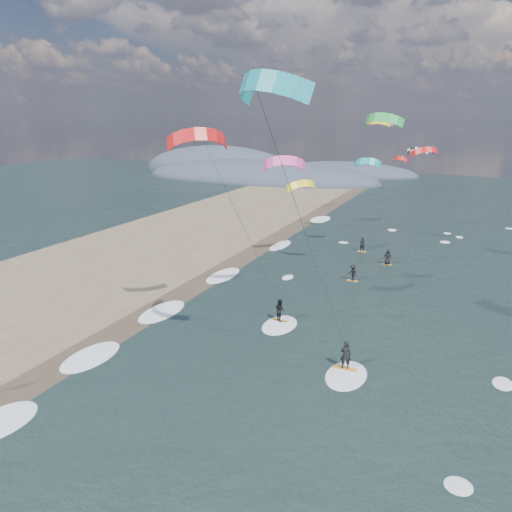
% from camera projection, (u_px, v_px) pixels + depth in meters
% --- Properties ---
extents(ground, '(260.00, 260.00, 0.00)m').
position_uv_depth(ground, '(178.00, 449.00, 25.49)').
color(ground, black).
rests_on(ground, ground).
extents(sand_strip, '(26.00, 240.00, 0.00)m').
position_uv_depth(sand_strip, '(7.00, 309.00, 43.68)').
color(sand_strip, brown).
rests_on(sand_strip, ground).
extents(wet_sand_strip, '(3.00, 240.00, 0.00)m').
position_uv_depth(wet_sand_strip, '(117.00, 332.00, 38.97)').
color(wet_sand_strip, '#382D23').
rests_on(wet_sand_strip, ground).
extents(coastal_hills, '(80.00, 41.00, 15.00)m').
position_uv_depth(coastal_hills, '(253.00, 175.00, 137.71)').
color(coastal_hills, '#3D4756').
rests_on(coastal_hills, ground).
extents(kitesurfer_near_a, '(8.21, 9.38, 19.00)m').
position_uv_depth(kitesurfer_near_a, '(273.00, 143.00, 26.12)').
color(kitesurfer_near_a, orange).
rests_on(kitesurfer_near_a, ground).
extents(kitesurfer_near_b, '(7.20, 9.29, 16.06)m').
position_uv_depth(kitesurfer_near_b, '(228.00, 197.00, 35.31)').
color(kitesurfer_near_b, orange).
rests_on(kitesurfer_near_b, ground).
extents(far_kitesurfers, '(4.95, 12.33, 1.80)m').
position_uv_depth(far_kitesurfers, '(367.00, 261.00, 54.78)').
color(far_kitesurfers, orange).
rests_on(far_kitesurfers, ground).
extents(bg_kite_field, '(14.61, 72.06, 9.27)m').
position_uv_depth(bg_kite_field, '(386.00, 146.00, 66.48)').
color(bg_kite_field, black).
rests_on(bg_kite_field, ground).
extents(shoreline_surf, '(2.40, 79.40, 0.11)m').
position_uv_depth(shoreline_surf, '(165.00, 313.00, 42.67)').
color(shoreline_surf, white).
rests_on(shoreline_surf, ground).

